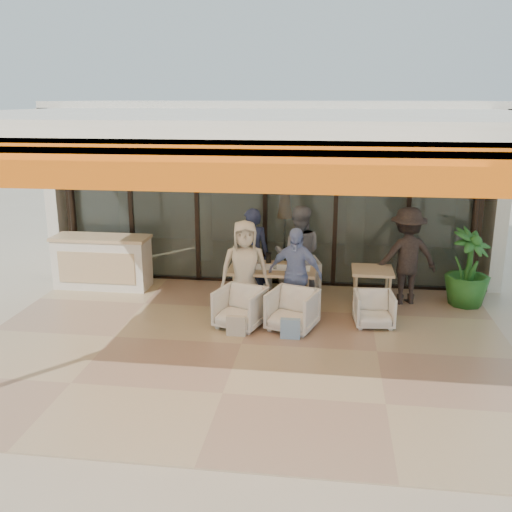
{
  "coord_description": "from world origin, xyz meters",
  "views": [
    {
      "loc": [
        1.26,
        -7.79,
        3.58
      ],
      "look_at": [
        0.1,
        0.9,
        1.15
      ],
      "focal_mm": 40.0,
      "sensor_mm": 36.0,
      "label": 1
    }
  ],
  "objects_px": {
    "diner_navy": "(252,254)",
    "chair_far_left": "(256,275)",
    "chair_far_right": "(299,273)",
    "diner_cream": "(245,269)",
    "standing_woman": "(407,256)",
    "side_chair": "(374,308)",
    "diner_grey": "(298,254)",
    "side_table": "(372,275)",
    "host_counter": "(102,262)",
    "diner_periwinkle": "(295,274)",
    "chair_near_right": "(292,308)",
    "potted_palm": "(468,268)",
    "chair_near_left": "(240,306)",
    "dining_table": "(272,270)"
  },
  "relations": [
    {
      "from": "diner_grey",
      "to": "standing_woman",
      "type": "height_order",
      "value": "standing_woman"
    },
    {
      "from": "host_counter",
      "to": "dining_table",
      "type": "distance_m",
      "value": 3.43
    },
    {
      "from": "standing_woman",
      "to": "potted_palm",
      "type": "relative_size",
      "value": 1.26
    },
    {
      "from": "chair_far_right",
      "to": "diner_grey",
      "type": "distance_m",
      "value": 0.72
    },
    {
      "from": "host_counter",
      "to": "chair_far_left",
      "type": "xyz_separation_m",
      "value": [
        2.95,
        0.31,
        -0.23
      ]
    },
    {
      "from": "chair_near_left",
      "to": "chair_near_right",
      "type": "bearing_deg",
      "value": 17.64
    },
    {
      "from": "side_table",
      "to": "side_chair",
      "type": "distance_m",
      "value": 0.82
    },
    {
      "from": "chair_far_right",
      "to": "side_table",
      "type": "distance_m",
      "value": 1.56
    },
    {
      "from": "chair_near_left",
      "to": "diner_periwinkle",
      "type": "height_order",
      "value": "diner_periwinkle"
    },
    {
      "from": "standing_woman",
      "to": "diner_navy",
      "type": "bearing_deg",
      "value": -12.95
    },
    {
      "from": "side_table",
      "to": "chair_far_right",
      "type": "bearing_deg",
      "value": 147.61
    },
    {
      "from": "chair_near_left",
      "to": "potted_palm",
      "type": "height_order",
      "value": "potted_palm"
    },
    {
      "from": "chair_near_right",
      "to": "potted_palm",
      "type": "height_order",
      "value": "potted_palm"
    },
    {
      "from": "diner_navy",
      "to": "diner_periwinkle",
      "type": "relative_size",
      "value": 1.09
    },
    {
      "from": "host_counter",
      "to": "diner_navy",
      "type": "relative_size",
      "value": 1.09
    },
    {
      "from": "dining_table",
      "to": "chair_far_left",
      "type": "relative_size",
      "value": 2.52
    },
    {
      "from": "chair_far_right",
      "to": "side_chair",
      "type": "relative_size",
      "value": 1.15
    },
    {
      "from": "diner_grey",
      "to": "diner_periwinkle",
      "type": "xyz_separation_m",
      "value": [
        0.0,
        -0.9,
        -0.1
      ]
    },
    {
      "from": "host_counter",
      "to": "side_chair",
      "type": "distance_m",
      "value": 5.25
    },
    {
      "from": "dining_table",
      "to": "side_chair",
      "type": "height_order",
      "value": "dining_table"
    },
    {
      "from": "diner_periwinkle",
      "to": "diner_navy",
      "type": "bearing_deg",
      "value": 146.99
    },
    {
      "from": "chair_far_right",
      "to": "diner_cream",
      "type": "bearing_deg",
      "value": 45.39
    },
    {
      "from": "chair_near_right",
      "to": "potted_palm",
      "type": "xyz_separation_m",
      "value": [
        2.98,
        1.5,
        0.33
      ]
    },
    {
      "from": "side_table",
      "to": "diner_grey",
      "type": "bearing_deg",
      "value": 165.99
    },
    {
      "from": "host_counter",
      "to": "standing_woman",
      "type": "bearing_deg",
      "value": -1.01
    },
    {
      "from": "diner_cream",
      "to": "diner_periwinkle",
      "type": "xyz_separation_m",
      "value": [
        0.84,
        0.0,
        -0.05
      ]
    },
    {
      "from": "chair_near_right",
      "to": "diner_navy",
      "type": "xyz_separation_m",
      "value": [
        -0.84,
        1.4,
        0.49
      ]
    },
    {
      "from": "chair_far_right",
      "to": "dining_table",
      "type": "bearing_deg",
      "value": 52.08
    },
    {
      "from": "chair_near_right",
      "to": "diner_grey",
      "type": "bearing_deg",
      "value": 107.54
    },
    {
      "from": "chair_far_right",
      "to": "chair_near_right",
      "type": "distance_m",
      "value": 1.9
    },
    {
      "from": "chair_far_left",
      "to": "diner_navy",
      "type": "height_order",
      "value": "diner_navy"
    },
    {
      "from": "dining_table",
      "to": "diner_cream",
      "type": "relative_size",
      "value": 0.9
    },
    {
      "from": "side_table",
      "to": "standing_woman",
      "type": "height_order",
      "value": "standing_woman"
    },
    {
      "from": "chair_near_left",
      "to": "diner_cream",
      "type": "height_order",
      "value": "diner_cream"
    },
    {
      "from": "dining_table",
      "to": "side_table",
      "type": "distance_m",
      "value": 1.73
    },
    {
      "from": "host_counter",
      "to": "chair_far_right",
      "type": "xyz_separation_m",
      "value": [
        3.79,
        0.31,
        -0.17
      ]
    },
    {
      "from": "side_table",
      "to": "side_chair",
      "type": "relative_size",
      "value": 1.18
    },
    {
      "from": "chair_near_right",
      "to": "diner_navy",
      "type": "distance_m",
      "value": 1.7
    },
    {
      "from": "diner_grey",
      "to": "chair_far_right",
      "type": "bearing_deg",
      "value": -93.86
    },
    {
      "from": "diner_navy",
      "to": "chair_far_left",
      "type": "bearing_deg",
      "value": -97.19
    },
    {
      "from": "standing_woman",
      "to": "chair_near_right",
      "type": "bearing_deg",
      "value": 23.14
    },
    {
      "from": "host_counter",
      "to": "side_table",
      "type": "height_order",
      "value": "host_counter"
    },
    {
      "from": "side_chair",
      "to": "diner_grey",
      "type": "bearing_deg",
      "value": 135.35
    },
    {
      "from": "chair_far_right",
      "to": "potted_palm",
      "type": "distance_m",
      "value": 3.03
    },
    {
      "from": "chair_near_left",
      "to": "diner_periwinkle",
      "type": "relative_size",
      "value": 0.46
    },
    {
      "from": "chair_far_left",
      "to": "side_table",
      "type": "bearing_deg",
      "value": 147.39
    },
    {
      "from": "diner_navy",
      "to": "diner_grey",
      "type": "xyz_separation_m",
      "value": [
        0.84,
        0.0,
        0.03
      ]
    },
    {
      "from": "chair_near_right",
      "to": "potted_palm",
      "type": "distance_m",
      "value": 3.35
    },
    {
      "from": "chair_far_left",
      "to": "chair_far_right",
      "type": "xyz_separation_m",
      "value": [
        0.84,
        0.0,
        0.06
      ]
    },
    {
      "from": "diner_navy",
      "to": "diner_periwinkle",
      "type": "xyz_separation_m",
      "value": [
        0.84,
        -0.9,
        -0.07
      ]
    }
  ]
}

